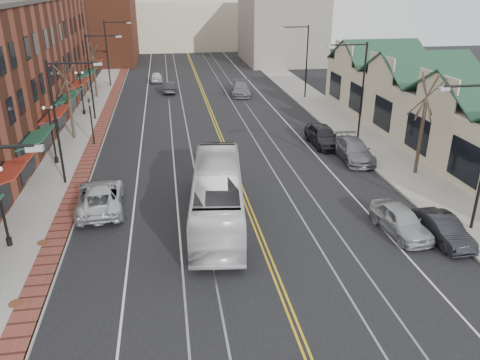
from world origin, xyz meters
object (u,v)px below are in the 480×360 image
object	(u,v)px
transit_bus	(217,195)
parked_car_a	(401,220)
parked_car_d	(323,135)
parked_suv	(100,197)
parked_car_b	(443,229)
parked_car_c	(354,150)

from	to	relation	value
transit_bus	parked_car_a	bearing A→B (deg)	169.39
parked_car_a	parked_car_d	world-z (taller)	parked_car_d
parked_car_d	transit_bus	bearing A→B (deg)	-131.63
transit_bus	parked_car_a	world-z (taller)	transit_bus
parked_suv	parked_car_b	xyz separation A→B (m)	(18.00, -6.60, -0.11)
parked_suv	parked_car_d	distance (m)	19.21
parked_car_b	parked_car_c	world-z (taller)	parked_car_c
parked_car_a	parked_car_c	distance (m)	11.30
parked_car_d	parked_car_c	bearing A→B (deg)	-73.05
parked_suv	parked_car_b	bearing A→B (deg)	155.85
transit_bus	parked_car_a	xyz separation A→B (m)	(9.50, -2.96, -0.82)
parked_car_c	transit_bus	bearing A→B (deg)	-141.18
parked_suv	parked_car_b	distance (m)	19.18
parked_car_c	parked_car_b	bearing A→B (deg)	-87.14
transit_bus	parked_car_b	world-z (taller)	transit_bus
transit_bus	parked_car_d	size ratio (longest dim) A/B	2.28
parked_suv	parked_car_c	xyz separation A→B (m)	(18.00, 5.65, -0.02)
parked_suv	parked_car_c	distance (m)	18.87
parked_suv	parked_car_c	world-z (taller)	parked_suv
transit_bus	parked_car_a	size ratio (longest dim) A/B	2.57
transit_bus	parked_car_d	xyz separation A→B (m)	(10.08, 11.89, -0.73)
parked_car_b	parked_car_c	size ratio (longest dim) A/B	0.78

